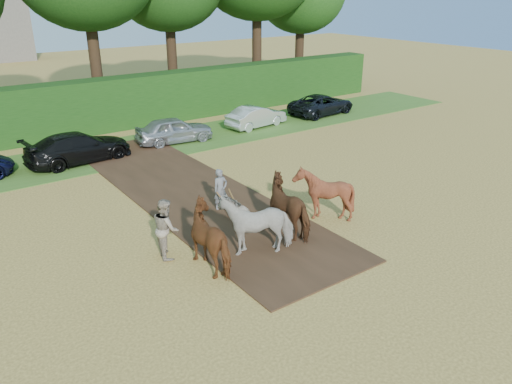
% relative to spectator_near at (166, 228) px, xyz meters
% --- Properties ---
extents(ground, '(120.00, 120.00, 0.00)m').
position_rel_spectator_near_xyz_m(ground, '(1.57, -2.81, -0.96)').
color(ground, gold).
rests_on(ground, ground).
extents(earth_strip, '(4.50, 17.00, 0.05)m').
position_rel_spectator_near_xyz_m(earth_strip, '(3.07, 4.19, -0.94)').
color(earth_strip, '#472D1C').
rests_on(earth_strip, ground).
extents(grass_verge, '(50.00, 5.00, 0.03)m').
position_rel_spectator_near_xyz_m(grass_verge, '(1.57, 11.19, -0.95)').
color(grass_verge, '#38601E').
rests_on(grass_verge, ground).
extents(hedgerow, '(46.00, 1.60, 3.00)m').
position_rel_spectator_near_xyz_m(hedgerow, '(1.57, 15.69, 0.54)').
color(hedgerow, '#14380F').
rests_on(hedgerow, ground).
extents(spectator_near, '(0.91, 1.07, 1.92)m').
position_rel_spectator_near_xyz_m(spectator_near, '(0.00, 0.00, 0.00)').
color(spectator_near, '#BDAD94').
rests_on(spectator_near, ground).
extents(plough_team, '(6.37, 4.81, 1.95)m').
position_rel_spectator_near_xyz_m(plough_team, '(3.38, -1.04, 0.00)').
color(plough_team, brown).
rests_on(plough_team, ground).
extents(parked_cars, '(36.17, 3.03, 1.46)m').
position_rel_spectator_near_xyz_m(parked_cars, '(1.48, 11.01, -0.28)').
color(parked_cars, silver).
rests_on(parked_cars, ground).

